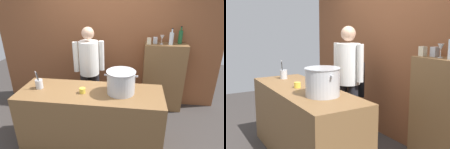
# 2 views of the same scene
# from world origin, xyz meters

# --- Properties ---
(ground_plane) EXTENTS (8.00, 8.00, 0.00)m
(ground_plane) POSITION_xyz_m (0.00, 0.00, 0.00)
(ground_plane) COLOR #383330
(brick_back_panel) EXTENTS (4.40, 0.10, 3.00)m
(brick_back_panel) POSITION_xyz_m (0.00, 1.40, 1.50)
(brick_back_panel) COLOR brown
(brick_back_panel) RESTS_ON ground_plane
(prep_counter) EXTENTS (2.02, 0.70, 0.90)m
(prep_counter) POSITION_xyz_m (0.00, 0.00, 0.45)
(prep_counter) COLOR brown
(prep_counter) RESTS_ON ground_plane
(bar_cabinet) EXTENTS (0.76, 0.32, 1.32)m
(bar_cabinet) POSITION_xyz_m (1.13, 1.19, 0.66)
(bar_cabinet) COLOR brown
(bar_cabinet) RESTS_ON ground_plane
(chef) EXTENTS (0.51, 0.39, 1.66)m
(chef) POSITION_xyz_m (-0.20, 0.78, 0.96)
(chef) COLOR black
(chef) RESTS_ON ground_plane
(stockpot_large) EXTENTS (0.45, 0.40, 0.31)m
(stockpot_large) POSITION_xyz_m (0.42, 0.04, 1.06)
(stockpot_large) COLOR #B7BABF
(stockpot_large) RESTS_ON prep_counter
(utensil_crock) EXTENTS (0.10, 0.10, 0.27)m
(utensil_crock) POSITION_xyz_m (-0.75, 0.01, 0.97)
(utensil_crock) COLOR #B7BABF
(utensil_crock) RESTS_ON prep_counter
(butter_jar) EXTENTS (0.08, 0.08, 0.07)m
(butter_jar) POSITION_xyz_m (-0.10, -0.05, 0.94)
(butter_jar) COLOR yellow
(butter_jar) RESTS_ON prep_counter
(wine_bottle_green) EXTENTS (0.08, 0.08, 0.31)m
(wine_bottle_green) POSITION_xyz_m (1.37, 1.25, 1.44)
(wine_bottle_green) COLOR #1E592D
(wine_bottle_green) RESTS_ON bar_cabinet
(wine_bottle_clear) EXTENTS (0.07, 0.07, 0.29)m
(wine_bottle_clear) POSITION_xyz_m (1.20, 1.14, 1.43)
(wine_bottle_clear) COLOR silver
(wine_bottle_clear) RESTS_ON bar_cabinet
(wine_glass_short) EXTENTS (0.07, 0.07, 0.16)m
(wine_glass_short) POSITION_xyz_m (1.05, 1.17, 1.43)
(wine_glass_short) COLOR silver
(wine_glass_short) RESTS_ON bar_cabinet
(spice_tin_silver) EXTENTS (0.07, 0.07, 0.11)m
(spice_tin_silver) POSITION_xyz_m (0.93, 1.21, 1.37)
(spice_tin_silver) COLOR #B2B2B7
(spice_tin_silver) RESTS_ON bar_cabinet
(spice_tin_cream) EXTENTS (0.07, 0.07, 0.11)m
(spice_tin_cream) POSITION_xyz_m (0.82, 1.14, 1.37)
(spice_tin_cream) COLOR beige
(spice_tin_cream) RESTS_ON bar_cabinet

